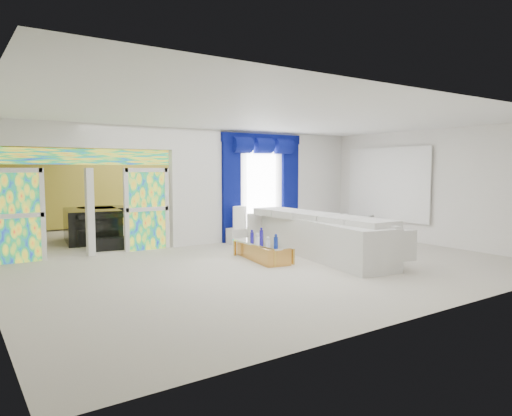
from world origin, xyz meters
TOP-DOWN VIEW (x-y plane):
  - floor at (0.00, 0.00)m, footprint 12.00×12.00m
  - dividing_wall at (2.15, 1.00)m, footprint 5.70×0.18m
  - dividing_header at (-2.85, 1.00)m, footprint 4.30×0.18m
  - stained_panel_left at (-4.28, 1.00)m, footprint 0.95×0.04m
  - stained_panel_right at (-1.42, 1.00)m, footprint 0.95×0.04m
  - stained_transom at (-2.85, 1.00)m, footprint 4.00×0.05m
  - window_pane at (1.90, 0.90)m, footprint 1.00×0.02m
  - blue_drape_left at (0.90, 0.87)m, footprint 0.55×0.10m
  - blue_drape_right at (2.90, 0.87)m, footprint 0.55×0.10m
  - blue_pelmet at (1.90, 0.87)m, footprint 2.60×0.12m
  - wall_mirror at (4.94, -1.00)m, footprint 0.04×2.70m
  - gold_curtains at (0.00, 5.90)m, footprint 9.70×0.12m
  - white_sofa at (1.54, -1.92)m, footprint 1.67×4.55m
  - coffee_table at (0.19, -1.62)m, footprint 0.80×1.69m
  - console_table at (1.26, 0.54)m, footprint 1.24×0.49m
  - table_lamp at (0.96, 0.54)m, footprint 0.36×0.36m
  - armchair at (4.47, -0.23)m, footprint 1.15×1.22m
  - grand_piano at (-2.20, 3.09)m, footprint 1.56×1.91m
  - piano_bench at (-2.20, 1.49)m, footprint 0.92×0.46m
  - tv_console at (-4.43, 2.29)m, footprint 0.58×0.53m
  - chandelier at (-2.30, 3.40)m, footprint 0.60×0.60m
  - decanters at (0.19, -1.64)m, footprint 0.23×1.11m

SIDE VIEW (x-z plane):
  - floor at x=0.00m, z-range 0.00..0.00m
  - piano_bench at x=-2.20m, z-range 0.00..0.29m
  - coffee_table at x=0.19m, z-range 0.00..0.36m
  - console_table at x=1.26m, z-range 0.00..0.40m
  - armchair at x=4.47m, z-range 0.00..0.63m
  - tv_console at x=-4.43m, z-range 0.00..0.84m
  - white_sofa at x=1.54m, z-range 0.00..0.85m
  - grand_piano at x=-2.20m, z-range 0.00..0.89m
  - decanters at x=0.19m, z-range 0.31..0.60m
  - table_lamp at x=0.96m, z-range 0.40..0.98m
  - stained_panel_left at x=-4.28m, z-range 0.00..2.00m
  - stained_panel_right at x=-1.42m, z-range 0.00..2.00m
  - blue_drape_left at x=0.90m, z-range 0.00..2.80m
  - blue_drape_right at x=2.90m, z-range 0.00..2.80m
  - window_pane at x=1.90m, z-range 0.30..2.60m
  - dividing_wall at x=2.15m, z-range 0.00..3.00m
  - gold_curtains at x=0.00m, z-range 0.05..2.95m
  - wall_mirror at x=4.94m, z-range 0.60..2.50m
  - stained_transom at x=-2.85m, z-range 2.08..2.42m
  - chandelier at x=-2.30m, z-range 2.35..2.95m
  - dividing_header at x=-2.85m, z-range 2.45..3.00m
  - blue_pelmet at x=1.90m, z-range 2.69..2.94m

